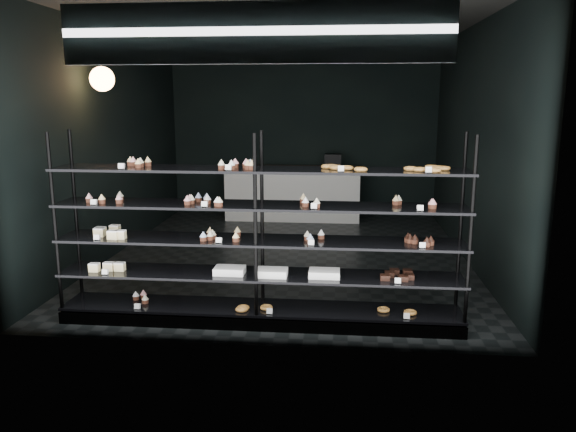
{
  "coord_description": "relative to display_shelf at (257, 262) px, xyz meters",
  "views": [
    {
      "loc": [
        0.75,
        -7.74,
        2.22
      ],
      "look_at": [
        0.18,
        -1.9,
        0.99
      ],
      "focal_mm": 35.0,
      "sensor_mm": 36.0,
      "label": 1
    }
  ],
  "objects": [
    {
      "name": "room",
      "position": [
        0.07,
        2.45,
        0.97
      ],
      "size": [
        5.01,
        6.01,
        3.2
      ],
      "color": "black",
      "rests_on": "ground"
    },
    {
      "name": "display_shelf",
      "position": [
        0.0,
        0.0,
        0.0
      ],
      "size": [
        4.0,
        0.5,
        1.91
      ],
      "color": "black",
      "rests_on": "room"
    },
    {
      "name": "signage",
      "position": [
        0.07,
        -0.48,
        2.12
      ],
      "size": [
        3.3,
        0.05,
        0.5
      ],
      "color": "#0C1D3D",
      "rests_on": "room"
    },
    {
      "name": "pendant_lamp",
      "position": [
        -2.12,
        1.5,
        1.82
      ],
      "size": [
        0.3,
        0.3,
        0.88
      ],
      "color": "black",
      "rests_on": "room"
    },
    {
      "name": "service_counter",
      "position": [
        -0.07,
        4.95,
        -0.13
      ],
      "size": [
        2.55,
        0.65,
        1.23
      ],
      "color": "silver",
      "rests_on": "room"
    }
  ]
}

